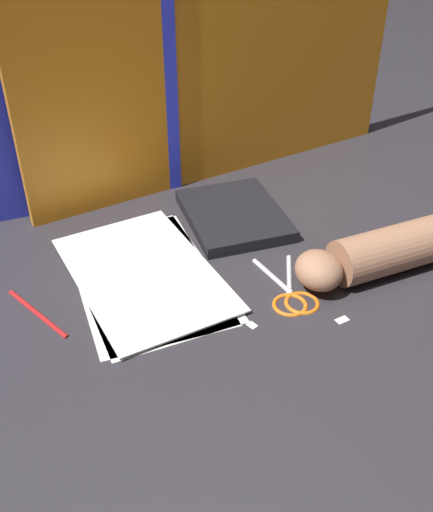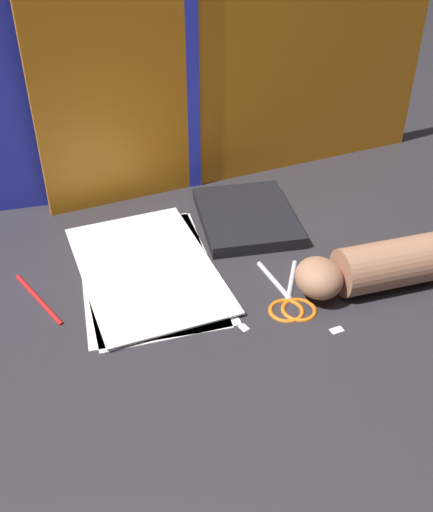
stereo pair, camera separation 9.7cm
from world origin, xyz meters
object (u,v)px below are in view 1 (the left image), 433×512
(scissors, at_px, (292,294))
(book_closed, at_px, (234,215))
(paper_stack, at_px, (145,275))
(hand_forearm, at_px, (376,254))

(scissors, bearing_deg, book_closed, 86.32)
(book_closed, bearing_deg, scissors, -93.68)
(paper_stack, xyz_separation_m, hand_forearm, (0.36, -0.15, 0.04))
(paper_stack, distance_m, book_closed, 0.24)
(scissors, relative_size, hand_forearm, 0.58)
(paper_stack, relative_size, scissors, 2.15)
(paper_stack, bearing_deg, hand_forearm, -22.79)
(scissors, height_order, hand_forearm, hand_forearm)
(hand_forearm, bearing_deg, paper_stack, 157.21)
(paper_stack, height_order, book_closed, book_closed)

